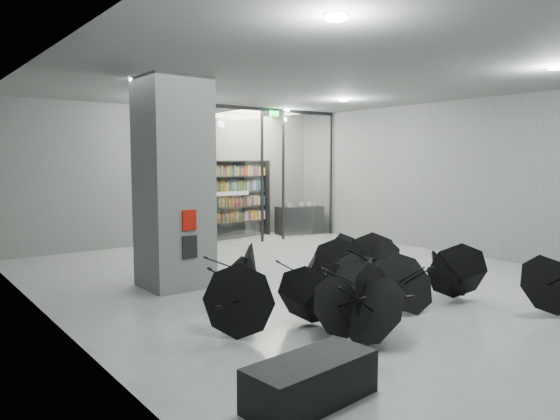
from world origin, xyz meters
TOP-DOWN VIEW (x-y plane):
  - room at (0.00, 0.00)m, footprint 14.00×14.02m
  - column at (-2.50, 2.00)m, footprint 1.20×1.20m
  - fire_cabinet at (-2.50, 1.38)m, footprint 0.28×0.04m
  - info_panel at (-2.50, 1.38)m, footprint 0.30×0.03m
  - exit_sign at (2.40, 5.30)m, footprint 0.30×0.06m
  - glass_partition at (2.39, 5.50)m, footprint 5.06×0.08m
  - bench at (-3.64, -3.35)m, footprint 1.47×0.73m
  - bookshelf at (2.02, 6.75)m, footprint 2.26×0.77m
  - shop_counter at (4.05, 6.10)m, footprint 1.63×0.98m
  - umbrella_cluster at (-0.62, -1.22)m, footprint 5.78×4.86m

SIDE VIEW (x-z plane):
  - bench at x=-3.64m, z-range 0.00..0.46m
  - umbrella_cluster at x=-0.62m, z-range -0.36..0.98m
  - shop_counter at x=4.05m, z-range 0.00..0.92m
  - info_panel at x=-2.50m, z-range 0.64..1.06m
  - bookshelf at x=2.02m, z-range 0.00..2.44m
  - fire_cabinet at x=-2.50m, z-range 1.16..1.54m
  - column at x=-2.50m, z-range 0.00..4.00m
  - glass_partition at x=2.39m, z-range 0.18..4.18m
  - room at x=0.00m, z-range 0.84..4.85m
  - exit_sign at x=2.40m, z-range 3.74..3.90m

